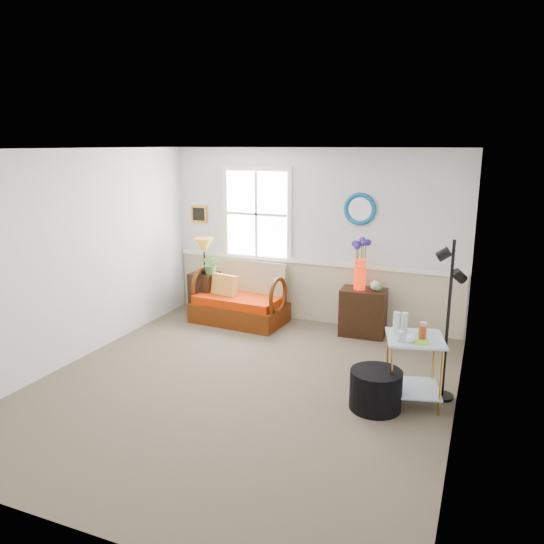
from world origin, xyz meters
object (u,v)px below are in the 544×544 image
at_px(loveseat, 239,294).
at_px(lamp_stand, 205,294).
at_px(cabinet, 363,312).
at_px(floor_lamp, 448,321).
at_px(side_table, 413,370).
at_px(ottoman, 376,390).

xyz_separation_m(loveseat, lamp_stand, (-0.66, 0.11, -0.10)).
relative_size(loveseat, cabinet, 2.04).
relative_size(cabinet, floor_lamp, 0.39).
height_order(loveseat, side_table, loveseat).
relative_size(lamp_stand, floor_lamp, 0.40).
distance_m(loveseat, floor_lamp, 3.43).
height_order(lamp_stand, cabinet, lamp_stand).
bearing_deg(cabinet, ottoman, -76.53).
bearing_deg(ottoman, cabinet, 106.26).
bearing_deg(cabinet, side_table, -65.56).
bearing_deg(floor_lamp, side_table, -147.64).
height_order(cabinet, ottoman, cabinet).
height_order(side_table, floor_lamp, floor_lamp).
distance_m(cabinet, side_table, 2.04).
distance_m(floor_lamp, ottoman, 1.03).
height_order(cabinet, side_table, side_table).
relative_size(loveseat, lamp_stand, 2.00).
height_order(loveseat, cabinet, loveseat).
bearing_deg(floor_lamp, cabinet, 120.60).
bearing_deg(loveseat, floor_lamp, -20.90).
xyz_separation_m(loveseat, floor_lamp, (3.09, -1.43, 0.41)).
xyz_separation_m(lamp_stand, floor_lamp, (3.75, -1.54, 0.52)).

